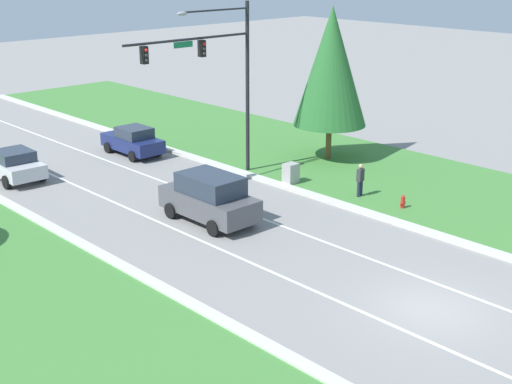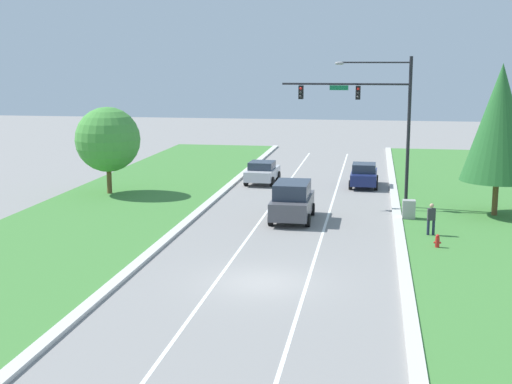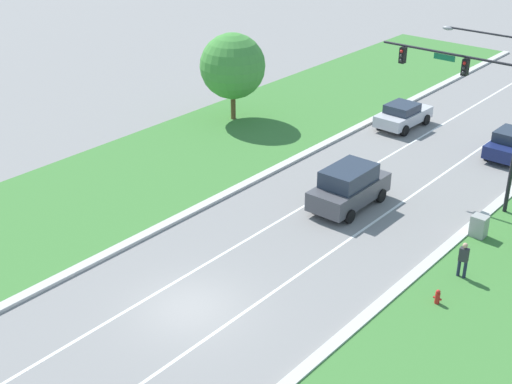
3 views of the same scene
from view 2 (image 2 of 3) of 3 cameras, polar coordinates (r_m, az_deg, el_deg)
name	(u,v)px [view 2 (image 2 of 3)]	position (r m, az deg, el deg)	size (l,w,h in m)	color
ground_plane	(262,282)	(28.54, 0.45, -7.23)	(160.00, 160.00, 0.00)	gray
curb_strip_right	(407,288)	(28.23, 11.95, -7.51)	(0.50, 90.00, 0.15)	beige
curb_strip_left	(126,274)	(29.89, -10.38, -6.44)	(0.50, 90.00, 0.15)	beige
grass_verge_left	(7,268)	(32.02, -19.30, -5.79)	(10.00, 90.00, 0.08)	#427F38
lane_stripe_inner_left	(217,280)	(28.86, -3.11, -7.04)	(0.14, 81.00, 0.01)	white
lane_stripe_inner_right	(307,284)	(28.33, 4.08, -7.39)	(0.14, 81.00, 0.01)	white
traffic_signal_mast	(374,109)	(42.66, 9.44, 6.56)	(7.57, 0.41, 8.93)	black
navy_sedan	(364,175)	(50.22, 8.63, 1.35)	(1.99, 4.20, 1.67)	navy
silver_sedan	(262,172)	(51.09, 0.51, 1.62)	(2.21, 4.30, 1.60)	silver
graphite_suv	(292,201)	(39.18, 2.91, -0.71)	(2.24, 4.71, 2.15)	#4C4C51
utility_cabinet	(409,210)	(40.26, 12.12, -1.41)	(0.70, 0.60, 1.11)	#9E9E99
pedestrian	(431,218)	(36.62, 13.84, -2.05)	(0.40, 0.26, 1.69)	#232842
fire_hydrant	(437,242)	(34.42, 14.31, -3.88)	(0.34, 0.20, 0.70)	red
conifer_near_right_tree	(500,123)	(41.78, 18.92, 5.26)	(4.07, 4.07, 8.56)	brown
oak_near_left_tree	(108,140)	(47.40, -11.78, 4.13)	(4.23, 4.23, 5.75)	brown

